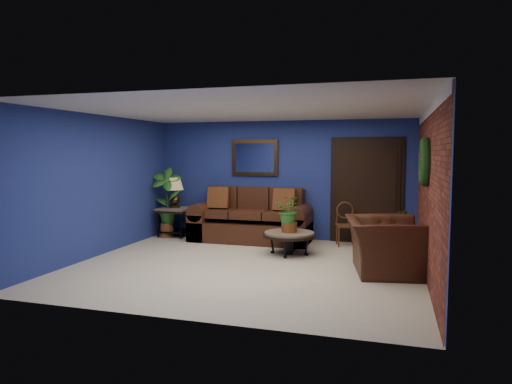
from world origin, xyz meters
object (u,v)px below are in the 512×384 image
(end_table, at_px, (175,214))
(table_lamp, at_px, (175,189))
(coffee_table, at_px, (289,235))
(armchair, at_px, (385,246))
(sofa, at_px, (252,223))
(side_chair, at_px, (346,221))

(end_table, relative_size, table_lamp, 1.09)
(coffee_table, bearing_deg, armchair, -25.50)
(armchair, bearing_deg, end_table, 57.27)
(coffee_table, height_order, end_table, end_table)
(sofa, height_order, armchair, sofa)
(end_table, bearing_deg, armchair, -22.50)
(side_chair, xyz_separation_m, armchair, (0.77, -1.90, -0.07))
(sofa, relative_size, end_table, 3.55)
(sofa, height_order, table_lamp, table_lamp)
(sofa, xyz_separation_m, coffee_table, (1.03, -1.09, -0.01))
(end_table, distance_m, table_lamp, 0.56)
(sofa, distance_m, table_lamp, 1.88)
(armchair, bearing_deg, table_lamp, 57.27)
(sofa, height_order, side_chair, sofa)
(end_table, height_order, table_lamp, table_lamp)
(end_table, xyz_separation_m, side_chair, (3.68, 0.06, 0.00))
(side_chair, height_order, armchair, side_chair)
(coffee_table, relative_size, end_table, 1.37)
(table_lamp, height_order, armchair, table_lamp)
(side_chair, bearing_deg, sofa, 166.99)
(table_lamp, bearing_deg, side_chair, 0.96)
(sofa, distance_m, end_table, 1.76)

